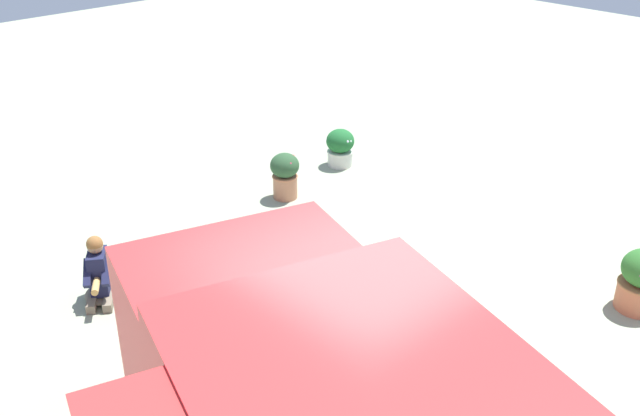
{
  "coord_description": "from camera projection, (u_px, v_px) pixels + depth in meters",
  "views": [
    {
      "loc": [
        4.07,
        3.74,
        5.19
      ],
      "look_at": [
        -1.44,
        -2.06,
        1.11
      ],
      "focal_mm": 40.75,
      "sensor_mm": 36.0,
      "label": 1
    }
  ],
  "objects": [
    {
      "name": "planter_flowering_far",
      "position": [
        340.0,
        147.0,
        12.79
      ],
      "size": [
        0.5,
        0.5,
        0.67
      ],
      "color": "silver",
      "rests_on": "ground_plane"
    },
    {
      "name": "person_customer",
      "position": [
        99.0,
        276.0,
        9.03
      ],
      "size": [
        0.68,
        0.75,
        0.88
      ],
      "color": "#7C6F5B",
      "rests_on": "ground_plane"
    },
    {
      "name": "planter_flowering_near",
      "position": [
        285.0,
        174.0,
        11.59
      ],
      "size": [
        0.47,
        0.47,
        0.76
      ],
      "color": "#B77452",
      "rests_on": "ground_plane"
    }
  ]
}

